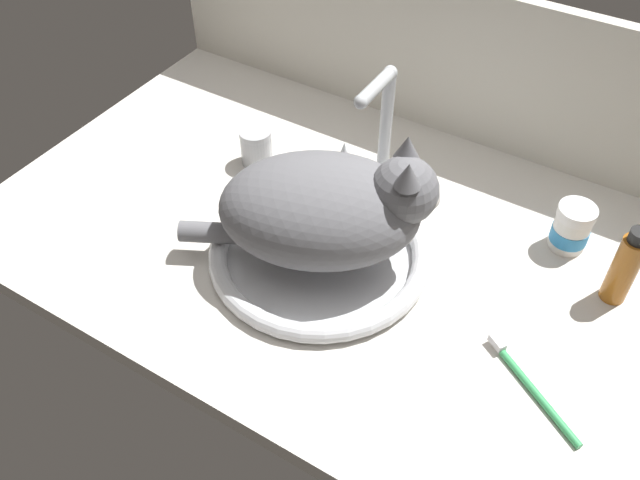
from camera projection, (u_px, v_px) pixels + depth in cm
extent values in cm
cube|color=silver|center=(337.00, 244.00, 107.70)|extent=(111.70, 68.78, 3.00)
cube|color=silver|center=(441.00, 66.00, 119.20)|extent=(111.70, 2.40, 30.76)
torus|color=white|center=(320.00, 252.00, 102.38)|extent=(33.68, 33.68, 2.85)
cylinder|color=white|center=(320.00, 257.00, 103.18)|extent=(29.40, 29.40, 0.60)
cylinder|color=silver|center=(381.00, 181.00, 114.61)|extent=(4.00, 4.00, 2.10)
cylinder|color=silver|center=(386.00, 128.00, 106.81)|extent=(2.00, 2.00, 19.86)
sphere|color=silver|center=(390.00, 73.00, 99.76)|extent=(2.20, 2.20, 2.20)
cylinder|color=silver|center=(376.00, 87.00, 97.08)|extent=(2.00, 8.94, 2.00)
sphere|color=silver|center=(361.00, 102.00, 94.40)|extent=(2.10, 2.10, 2.10)
cylinder|color=silver|center=(343.00, 168.00, 117.52)|extent=(3.20, 3.20, 1.60)
cone|color=silver|center=(344.00, 154.00, 115.30)|extent=(2.88, 2.88, 4.65)
cylinder|color=silver|center=(421.00, 197.00, 112.06)|extent=(3.20, 3.20, 1.60)
cone|color=silver|center=(423.00, 183.00, 109.84)|extent=(2.88, 2.88, 4.65)
ellipsoid|color=slate|center=(320.00, 210.00, 96.20)|extent=(35.02, 31.29, 14.56)
sphere|color=slate|center=(404.00, 191.00, 92.59)|extent=(9.65, 9.65, 9.65)
cone|color=slate|center=(407.00, 147.00, 90.94)|extent=(3.67, 3.67, 3.62)
cone|color=slate|center=(408.00, 175.00, 86.87)|extent=(3.67, 3.67, 3.62)
ellipsoid|color=silver|center=(430.00, 197.00, 93.10)|extent=(4.44, 4.93, 3.09)
ellipsoid|color=silver|center=(391.00, 217.00, 96.22)|extent=(12.33, 13.59, 8.01)
cylinder|color=slate|center=(216.00, 233.00, 100.99)|extent=(11.17, 7.89, 3.20)
cylinder|color=white|center=(570.00, 231.00, 103.23)|extent=(5.54, 5.54, 6.10)
cylinder|color=#338CD1|center=(570.00, 233.00, 103.58)|extent=(5.71, 5.71, 2.44)
cylinder|color=white|center=(577.00, 212.00, 100.46)|extent=(5.82, 5.82, 1.71)
cylinder|color=#B2661E|center=(624.00, 270.00, 94.09)|extent=(3.66, 3.66, 11.33)
cylinder|color=black|center=(639.00, 237.00, 89.43)|extent=(2.75, 2.75, 1.80)
cylinder|color=#B2B5BA|center=(256.00, 149.00, 117.97)|extent=(5.53, 5.53, 5.70)
cylinder|color=silver|center=(255.00, 133.00, 115.59)|extent=(5.64, 5.64, 1.00)
cylinder|color=#3FB266|center=(539.00, 397.00, 85.74)|extent=(13.42, 9.06, 1.00)
cube|color=white|center=(497.00, 342.00, 90.97)|extent=(2.84, 2.41, 1.20)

